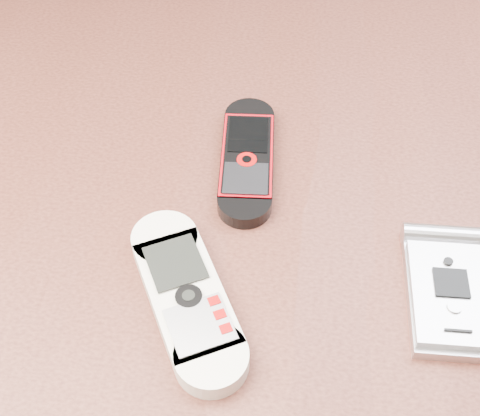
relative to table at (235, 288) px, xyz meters
name	(u,v)px	position (x,y,z in m)	size (l,w,h in m)	color
table	(235,288)	(0.00, 0.00, 0.00)	(1.20, 0.80, 0.75)	black
nokia_white	(187,296)	(-0.02, -0.09, 0.11)	(0.05, 0.16, 0.02)	white
nokia_black_red	(247,158)	(0.00, 0.06, 0.11)	(0.04, 0.15, 0.01)	black
motorola_razr	(449,292)	(0.16, -0.06, 0.11)	(0.06, 0.12, 0.02)	silver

